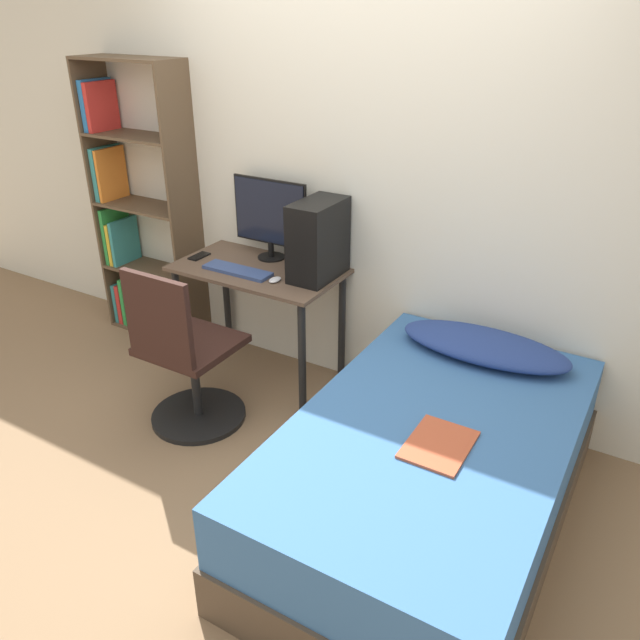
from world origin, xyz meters
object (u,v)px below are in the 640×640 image
object	(u,v)px
keyboard	(237,271)
pc_tower	(318,240)
bookshelf	(134,211)
office_chair	(186,366)
monitor	(270,215)
bed	(429,474)

from	to	relation	value
keyboard	pc_tower	world-z (taller)	pc_tower
bookshelf	keyboard	bearing A→B (deg)	-13.03
pc_tower	bookshelf	bearing A→B (deg)	177.63
bookshelf	keyboard	world-z (taller)	bookshelf
bookshelf	office_chair	bearing A→B (deg)	-35.12
keyboard	pc_tower	distance (m)	0.52
bookshelf	monitor	xyz separation A→B (m)	(1.10, 0.04, 0.13)
bookshelf	pc_tower	bearing A→B (deg)	-2.37
bookshelf	pc_tower	xyz separation A→B (m)	(1.50, -0.06, 0.08)
office_chair	keyboard	xyz separation A→B (m)	(-0.02, 0.51, 0.37)
office_chair	pc_tower	distance (m)	1.00
bed	monitor	world-z (taller)	monitor
monitor	keyboard	bearing A→B (deg)	-97.44
monitor	bookshelf	bearing A→B (deg)	-177.68
bed	monitor	bearing A→B (deg)	149.37
monitor	pc_tower	bearing A→B (deg)	-14.98
bookshelf	pc_tower	distance (m)	1.50
office_chair	keyboard	bearing A→B (deg)	92.22
office_chair	bed	distance (m)	1.42
office_chair	pc_tower	xyz separation A→B (m)	(0.42, 0.70, 0.58)
bed	keyboard	distance (m)	1.61
monitor	pc_tower	xyz separation A→B (m)	(0.40, -0.11, -0.05)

